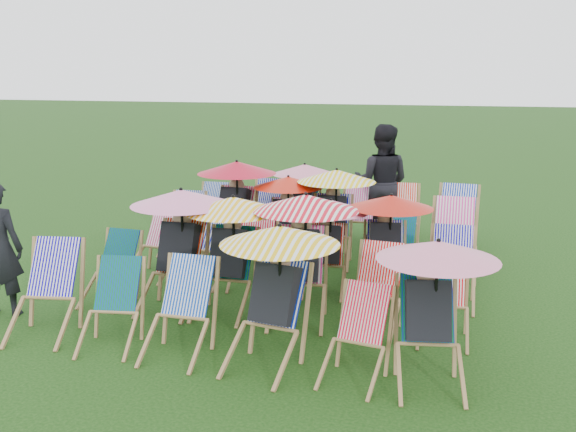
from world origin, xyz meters
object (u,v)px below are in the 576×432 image
(deckchair_29, at_px, (456,221))
(person_rear, at_px, (381,183))
(deckchair_0, at_px, (44,291))
(deckchair_5, at_px, (432,311))

(deckchair_29, xyz_separation_m, person_rear, (-1.24, 0.53, 0.46))
(deckchair_0, relative_size, deckchair_29, 0.97)
(deckchair_5, bearing_deg, deckchair_0, 168.96)
(deckchair_5, bearing_deg, deckchair_29, 77.73)
(person_rear, bearing_deg, deckchair_0, 62.01)
(person_rear, bearing_deg, deckchair_5, 104.66)
(deckchair_29, relative_size, person_rear, 0.53)
(deckchair_0, height_order, deckchair_29, deckchair_29)
(deckchair_5, relative_size, deckchair_29, 1.27)
(deckchair_0, height_order, person_rear, person_rear)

